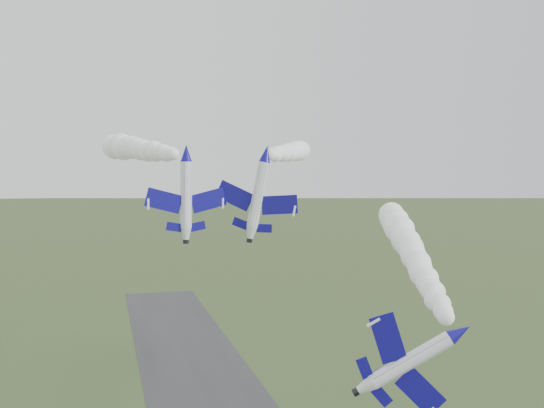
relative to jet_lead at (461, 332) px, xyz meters
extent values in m
cylinder|color=white|center=(-0.01, 0.11, -0.03)|extent=(4.73, 8.73, 2.09)
cone|color=navy|center=(-1.74, -4.97, -0.03)|extent=(2.70, 2.79, 2.09)
cone|color=white|center=(1.67, 5.00, -0.03)|extent=(2.57, 2.40, 2.09)
cylinder|color=black|center=(2.00, 5.96, -0.03)|extent=(1.20, 0.92, 1.06)
ellipsoid|color=black|center=(-0.25, -2.11, 0.27)|extent=(2.26, 3.21, 1.39)
cube|color=navy|center=(-1.37, 1.44, 2.49)|extent=(3.21, 3.13, 4.05)
cube|color=navy|center=(1.64, 0.41, -2.70)|extent=(3.21, 3.13, 4.05)
cube|color=navy|center=(0.57, 4.41, 1.36)|extent=(1.44, 1.43, 1.78)
cube|color=navy|center=(2.17, 3.87, -1.41)|extent=(1.44, 1.43, 1.78)
cube|color=navy|center=(2.36, 3.55, 0.66)|extent=(2.38, 2.17, 1.27)
cylinder|color=white|center=(-21.37, 35.64, 17.96)|extent=(3.17, 9.36, 1.66)
cone|color=navy|center=(-20.40, 29.91, 17.96)|extent=(2.04, 2.66, 1.66)
cone|color=white|center=(-22.30, 41.15, 17.96)|extent=(1.97, 2.22, 1.66)
cylinder|color=black|center=(-22.49, 42.23, 17.96)|extent=(0.94, 0.79, 0.84)
ellipsoid|color=black|center=(-20.97, 33.31, 18.58)|extent=(1.62, 3.30, 1.11)
cube|color=navy|center=(-24.76, 35.96, 17.83)|extent=(5.41, 3.43, 0.21)
cube|color=navy|center=(-18.28, 37.05, 17.76)|extent=(5.41, 3.43, 0.21)
cube|color=navy|center=(-23.87, 39.89, 17.98)|extent=(2.36, 1.55, 0.14)
cube|color=navy|center=(-20.41, 40.47, 17.94)|extent=(2.36, 1.55, 0.14)
cube|color=navy|center=(-22.08, 39.92, 19.39)|extent=(0.45, 1.76, 2.41)
cylinder|color=white|center=(-10.08, 34.20, 17.93)|extent=(5.43, 9.45, 1.97)
cone|color=navy|center=(-12.35, 28.72, 17.93)|extent=(2.77, 3.03, 1.97)
cone|color=white|center=(-7.88, 39.48, 17.93)|extent=(2.59, 2.62, 1.97)
cylinder|color=black|center=(-7.45, 40.52, 17.93)|extent=(1.18, 1.00, 1.00)
ellipsoid|color=black|center=(-10.89, 31.92, 18.55)|extent=(2.45, 3.48, 1.31)
cube|color=navy|center=(-12.81, 36.31, 18.41)|extent=(5.73, 4.44, 1.14)
cube|color=navy|center=(-6.71, 33.78, 17.13)|extent=(5.73, 4.44, 1.14)
cube|color=navy|center=(-9.90, 39.23, 18.28)|extent=(2.52, 1.99, 0.54)
cube|color=navy|center=(-6.64, 37.88, 17.59)|extent=(2.52, 1.99, 0.54)
cube|color=navy|center=(-8.12, 38.20, 19.36)|extent=(1.25, 1.89, 2.45)
camera|label=1|loc=(-32.83, -50.18, 15.40)|focal=40.00mm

